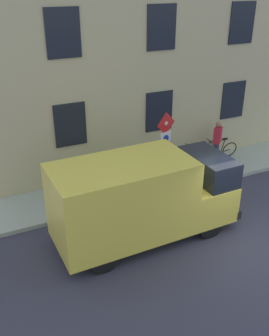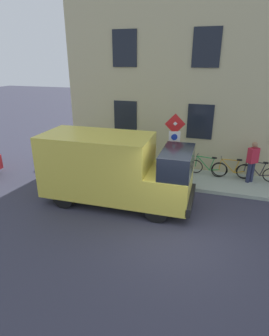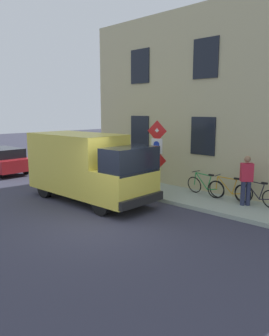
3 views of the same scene
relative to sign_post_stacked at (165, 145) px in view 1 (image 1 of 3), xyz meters
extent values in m
plane|color=#353545|center=(-3.21, -0.79, -1.87)|extent=(80.00, 80.00, 0.00)
cube|color=#9AA798|center=(0.85, -0.79, -1.80)|extent=(2.11, 14.47, 0.14)
cube|color=#BCB387|center=(2.26, -0.79, 1.83)|extent=(0.70, 12.47, 7.40)
cube|color=black|center=(1.89, -4.22, 0.50)|extent=(0.06, 1.10, 1.50)
cube|color=black|center=(1.89, -0.79, 0.50)|extent=(0.06, 1.10, 1.50)
cube|color=black|center=(1.89, 2.64, 0.50)|extent=(0.06, 1.10, 1.50)
cube|color=black|center=(1.89, -4.22, 3.46)|extent=(0.06, 1.10, 1.50)
cube|color=black|center=(1.89, -0.79, 3.46)|extent=(0.06, 1.10, 1.50)
cube|color=black|center=(1.89, 2.64, 3.46)|extent=(0.06, 1.10, 1.50)
cylinder|color=#474C47|center=(0.05, 0.01, -0.37)|extent=(0.09, 0.09, 2.72)
pyramid|color=silver|center=(-0.03, -0.01, 0.74)|extent=(0.16, 0.49, 0.50)
pyramid|color=red|center=(-0.03, -0.01, 0.74)|extent=(0.16, 0.55, 0.56)
cube|color=white|center=(-0.01, 0.00, 0.19)|extent=(0.15, 0.44, 0.56)
cylinder|color=#1933B2|center=(-0.04, 0.00, 0.25)|extent=(0.07, 0.24, 0.24)
pyramid|color=silver|center=(-0.03, -0.01, -0.36)|extent=(0.16, 0.49, 0.50)
pyramid|color=red|center=(-0.03, -0.01, -0.36)|extent=(0.16, 0.55, 0.56)
cube|color=#E0CE47|center=(-1.92, 2.39, -0.46)|extent=(2.07, 3.84, 2.18)
cube|color=#E0CE47|center=(-1.86, -0.21, -1.00)|extent=(2.03, 1.44, 1.10)
cube|color=black|center=(-1.86, -0.42, -0.10)|extent=(1.94, 1.02, 0.84)
cube|color=black|center=(-1.85, -0.96, -1.37)|extent=(2.00, 0.20, 0.28)
cylinder|color=black|center=(-0.99, 0.05, -1.49)|extent=(0.23, 0.76, 0.76)
cylinder|color=black|center=(-2.75, 0.01, -1.49)|extent=(0.23, 0.76, 0.76)
cylinder|color=black|center=(-1.06, 3.37, -1.49)|extent=(0.23, 0.76, 0.76)
cylinder|color=black|center=(-2.82, 3.34, -1.49)|extent=(0.23, 0.76, 0.76)
torus|color=black|center=(1.40, -2.81, -1.40)|extent=(0.20, 0.67, 0.66)
torus|color=black|center=(1.31, -3.86, -1.40)|extent=(0.20, 0.67, 0.66)
cylinder|color=black|center=(1.37, -3.15, -1.19)|extent=(0.09, 0.60, 0.60)
cylinder|color=black|center=(1.37, -3.22, -0.92)|extent=(0.10, 0.73, 0.07)
cylinder|color=black|center=(1.34, -3.51, -1.21)|extent=(0.05, 0.19, 0.55)
cylinder|color=black|center=(1.33, -3.64, -1.44)|extent=(0.07, 0.43, 0.12)
cylinder|color=black|center=(1.40, -2.83, -1.15)|extent=(0.04, 0.09, 0.50)
cube|color=black|center=(1.33, -3.58, -0.90)|extent=(0.10, 0.21, 0.06)
cylinder|color=#262626|center=(1.40, -2.86, -0.85)|extent=(0.46, 0.07, 0.03)
torus|color=black|center=(1.30, -1.80, -1.40)|extent=(0.18, 0.67, 0.66)
torus|color=black|center=(1.41, -2.84, -1.40)|extent=(0.18, 0.67, 0.66)
cylinder|color=gold|center=(1.34, -2.13, -1.19)|extent=(0.10, 0.60, 0.60)
cylinder|color=gold|center=(1.34, -2.21, -0.92)|extent=(0.11, 0.73, 0.07)
cylinder|color=gold|center=(1.37, -2.49, -1.21)|extent=(0.06, 0.19, 0.55)
cylinder|color=gold|center=(1.39, -2.63, -1.44)|extent=(0.08, 0.43, 0.12)
cylinder|color=gold|center=(1.30, -1.82, -1.15)|extent=(0.04, 0.09, 0.50)
cube|color=black|center=(1.38, -2.57, -0.90)|extent=(0.10, 0.21, 0.06)
cylinder|color=#262626|center=(1.31, -1.85, -0.85)|extent=(0.46, 0.08, 0.03)
torus|color=black|center=(1.40, -0.78, -1.40)|extent=(0.20, 0.67, 0.66)
torus|color=black|center=(1.31, -1.83, -1.40)|extent=(0.20, 0.67, 0.66)
cylinder|color=#1C903E|center=(1.37, -1.12, -1.19)|extent=(0.08, 0.60, 0.60)
cylinder|color=#1C903E|center=(1.36, -1.19, -0.92)|extent=(0.09, 0.73, 0.07)
cylinder|color=#1C903E|center=(1.34, -1.48, -1.21)|extent=(0.05, 0.19, 0.55)
cylinder|color=#1C903E|center=(1.33, -1.61, -1.44)|extent=(0.07, 0.43, 0.12)
cylinder|color=#1C903E|center=(1.40, -0.80, -1.15)|extent=(0.04, 0.09, 0.50)
cube|color=black|center=(1.34, -1.55, -0.90)|extent=(0.10, 0.21, 0.06)
cylinder|color=#262626|center=(1.39, -0.83, -0.85)|extent=(0.46, 0.07, 0.03)
cylinder|color=#262B47|center=(1.08, -2.96, -1.30)|extent=(0.16, 0.16, 0.85)
cylinder|color=#262B47|center=(1.20, -3.10, -1.30)|extent=(0.16, 0.16, 0.85)
cube|color=#BA2135|center=(1.14, -3.03, -0.57)|extent=(0.46, 0.47, 0.62)
sphere|color=#936B4C|center=(1.14, -3.03, -0.12)|extent=(0.22, 0.22, 0.22)
camera|label=1|loc=(-10.19, 5.96, 5.00)|focal=41.17mm
camera|label=2|loc=(-10.30, -1.60, 3.03)|focal=29.54mm
camera|label=3|loc=(-9.45, -7.97, 1.50)|focal=35.45mm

